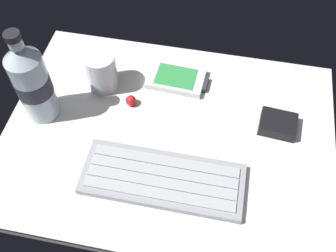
{
  "coord_description": "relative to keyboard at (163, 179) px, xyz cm",
  "views": [
    {
      "loc": [
        8.11,
        -41.13,
        63.6
      ],
      "look_at": [
        0.0,
        0.0,
        3.0
      ],
      "focal_mm": 41.78,
      "sensor_mm": 36.0,
      "label": 1
    }
  ],
  "objects": [
    {
      "name": "charger_block",
      "position": [
        19.7,
        15.76,
        0.39
      ],
      "size": [
        7.45,
        6.17,
        2.4
      ],
      "primitive_type": "cube",
      "rotation": [
        0.0,
        0.0,
        -0.08
      ],
      "color": "black",
      "rests_on": "ground_plane"
    },
    {
      "name": "water_bottle",
      "position": [
        -26.71,
        10.71,
        8.2
      ],
      "size": [
        6.73,
        6.73,
        20.8
      ],
      "color": "silver",
      "rests_on": "ground_plane"
    },
    {
      "name": "keyboard",
      "position": [
        0.0,
        0.0,
        0.0
      ],
      "size": [
        29.02,
        11.05,
        1.7
      ],
      "color": "#93969B",
      "rests_on": "ground_plane"
    },
    {
      "name": "trackball_mouse",
      "position": [
        -9.9,
        15.97,
        0.29
      ],
      "size": [
        2.2,
        2.2,
        2.2
      ],
      "primitive_type": "sphere",
      "color": "red",
      "rests_on": "ground_plane"
    },
    {
      "name": "ground_plane",
      "position": [
        -0.99,
        9.74,
        -1.79
      ],
      "size": [
        64.0,
        48.0,
        2.8
      ],
      "color": "silver"
    },
    {
      "name": "juice_cup",
      "position": [
        -16.87,
        19.85,
        3.1
      ],
      "size": [
        6.4,
        6.4,
        8.5
      ],
      "color": "silver",
      "rests_on": "ground_plane"
    },
    {
      "name": "handheld_device",
      "position": [
        -1.88,
        23.96,
        -0.08
      ],
      "size": [
        13.1,
        8.25,
        1.5
      ],
      "color": "silver",
      "rests_on": "ground_plane"
    }
  ]
}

